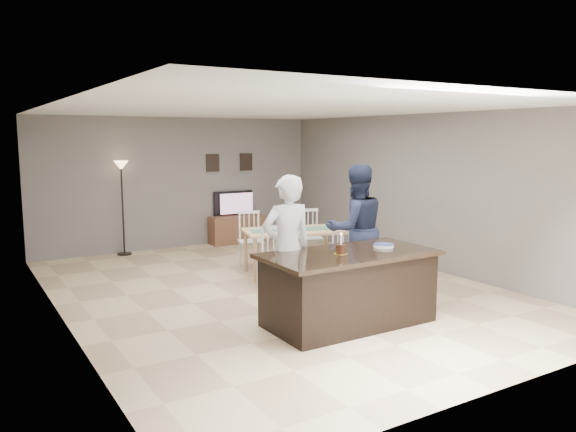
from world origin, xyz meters
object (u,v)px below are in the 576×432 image
television (235,203)px  floor_lamp (122,182)px  dining_table (293,237)px  tv_console (237,229)px  man (356,229)px  plate_stack (384,246)px  birthday_cake (341,249)px  kitchen_island (349,288)px  woman (287,248)px

television → floor_lamp: 2.51m
dining_table → floor_lamp: (-1.99, 3.08, 0.80)m
tv_console → dining_table: dining_table is taller
man → floor_lamp: size_ratio=1.03×
tv_console → plate_stack: (-0.63, -5.54, 0.62)m
tv_console → plate_stack: bearing=-96.5°
television → dining_table: size_ratio=0.42×
birthday_cake → plate_stack: size_ratio=0.97×
man → birthday_cake: bearing=58.7°
man → floor_lamp: (-2.20, 4.51, 0.48)m
man → floor_lamp: 5.04m
tv_console → dining_table: (-0.45, -3.06, 0.33)m
birthday_cake → television: bearing=76.6°
kitchen_island → television: size_ratio=2.35×
kitchen_island → birthday_cake: bearing=-170.8°
television → man: (-0.25, -4.56, 0.09)m
woman → plate_stack: size_ratio=6.94×
kitchen_island → plate_stack: plate_stack is taller
birthday_cake → plate_stack: 0.72m
woman → birthday_cake: (0.41, -0.57, 0.04)m
tv_console → plate_stack: plate_stack is taller
television → woman: bearing=71.0°
tv_console → man: bearing=-93.2°
kitchen_island → man: (0.95, 1.08, 0.50)m
woman → floor_lamp: size_ratio=1.00×
tv_console → man: man is taller
dining_table → kitchen_island: bearing=-91.1°
tv_console → dining_table: size_ratio=0.55×
man → plate_stack: 1.12m
kitchen_island → dining_table: dining_table is taller
kitchen_island → floor_lamp: floor_lamp is taller
tv_console → woman: size_ratio=0.65×
man → plate_stack: bearing=83.6°
television → dining_table: television is taller
kitchen_island → television: (1.20, 5.64, 0.41)m
kitchen_island → dining_table: (0.75, 2.51, 0.17)m
television → plate_stack: bearing=83.6°
dining_table → man: bearing=-66.4°
floor_lamp → man: bearing=-64.0°
plate_stack → woman: bearing=154.9°
kitchen_island → birthday_cake: birthday_cake is taller
tv_console → television: (0.00, 0.07, 0.56)m
plate_stack → floor_lamp: size_ratio=0.14×
television → woman: size_ratio=0.50×
tv_console → man: size_ratio=0.63×
tv_console → television: size_ratio=1.31×
television → man: man is taller
tv_console → man: (-0.25, -4.49, 0.65)m
dining_table → birthday_cake: bearing=-93.9°
tv_console → plate_stack: 5.62m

